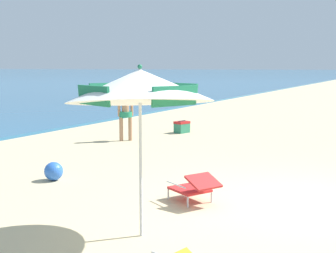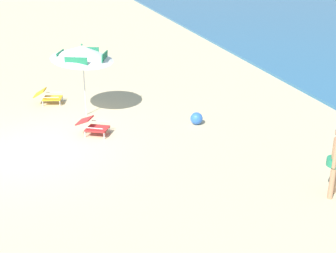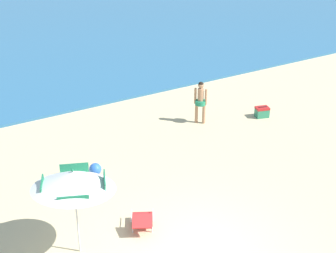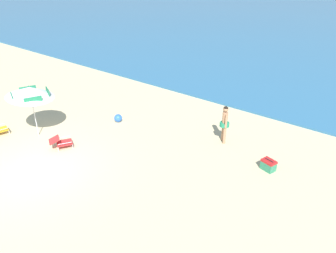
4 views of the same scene
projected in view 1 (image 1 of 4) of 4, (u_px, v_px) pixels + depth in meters
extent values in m
plane|color=#CCB78C|center=(300.00, 204.00, 7.50)|extent=(800.00, 800.00, 0.00)
cylinder|color=silver|center=(141.00, 154.00, 5.94)|extent=(0.04, 0.04, 2.23)
cone|color=white|center=(140.00, 86.00, 5.82)|extent=(2.71, 2.70, 0.66)
cube|color=#1E724C|center=(111.00, 91.00, 6.36)|extent=(0.64, 0.30, 0.24)
cube|color=#1E724C|center=(94.00, 96.00, 5.40)|extent=(0.30, 0.64, 0.24)
cube|color=#1E724C|center=(175.00, 96.00, 5.31)|extent=(0.64, 0.30, 0.24)
cube|color=#1E724C|center=(180.00, 92.00, 6.28)|extent=(0.30, 0.64, 0.24)
sphere|color=#1E724C|center=(140.00, 67.00, 5.79)|extent=(0.06, 0.06, 0.06)
cube|color=red|center=(190.00, 189.00, 7.66)|extent=(0.74, 0.78, 0.04)
cube|color=red|center=(203.00, 181.00, 7.32)|extent=(0.63, 0.59, 0.18)
cylinder|color=silver|center=(168.00, 194.00, 7.77)|extent=(0.03, 0.03, 0.18)
cylinder|color=silver|center=(191.00, 190.00, 8.04)|extent=(0.03, 0.03, 0.18)
cylinder|color=silver|center=(188.00, 202.00, 7.30)|extent=(0.03, 0.03, 0.18)
cylinder|color=silver|center=(211.00, 197.00, 7.57)|extent=(0.03, 0.03, 0.18)
cylinder|color=silver|center=(176.00, 185.00, 7.49)|extent=(0.28, 0.48, 0.02)
cylinder|color=silver|center=(203.00, 180.00, 7.80)|extent=(0.28, 0.48, 0.02)
cylinder|color=tan|center=(130.00, 128.00, 13.95)|extent=(0.12, 0.12, 0.79)
cylinder|color=tan|center=(121.00, 128.00, 13.88)|extent=(0.12, 0.12, 0.79)
cylinder|color=#23845B|center=(126.00, 114.00, 13.86)|extent=(0.40, 0.40, 0.17)
cylinder|color=tan|center=(125.00, 106.00, 13.82)|extent=(0.22, 0.22, 0.56)
cylinder|color=tan|center=(132.00, 106.00, 13.88)|extent=(0.09, 0.09, 0.59)
cylinder|color=tan|center=(119.00, 107.00, 13.77)|extent=(0.09, 0.09, 0.59)
sphere|color=tan|center=(125.00, 92.00, 13.77)|extent=(0.21, 0.21, 0.21)
sphere|color=black|center=(125.00, 91.00, 13.77)|extent=(0.20, 0.20, 0.20)
cube|color=#2D7F5B|center=(182.00, 128.00, 15.62)|extent=(0.56, 0.46, 0.32)
cube|color=red|center=(182.00, 122.00, 15.59)|extent=(0.57, 0.47, 0.08)
cylinder|color=black|center=(182.00, 121.00, 15.58)|extent=(0.33, 0.12, 0.02)
sphere|color=blue|center=(54.00, 171.00, 9.03)|extent=(0.37, 0.37, 0.37)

